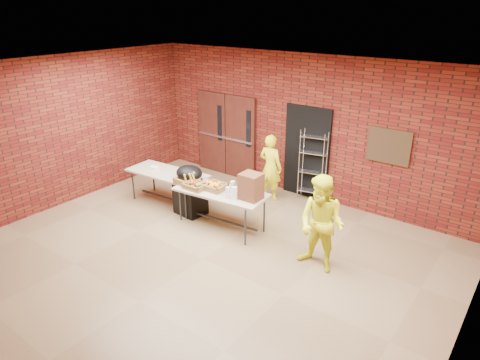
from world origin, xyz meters
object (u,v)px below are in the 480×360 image
object	(u,v)px
volunteer_man	(321,224)
wire_rack	(312,166)
volunteer_woman	(270,167)
coffee_dispenser	(251,186)
covered_grill	(190,190)
table_right	(221,194)
table_left	(167,175)

from	to	relation	value
volunteer_man	wire_rack	bearing A→B (deg)	126.35
volunteer_woman	coffee_dispenser	bearing A→B (deg)	109.05
covered_grill	table_right	bearing A→B (deg)	1.57
coffee_dispenser	volunteer_woman	bearing A→B (deg)	110.89
wire_rack	covered_grill	xyz separation A→B (m)	(-1.72, -2.12, -0.27)
table_right	volunteer_woman	world-z (taller)	volunteer_woman
table_left	table_right	distance (m)	1.59
wire_rack	table_left	distance (m)	3.20
table_right	wire_rack	bearing A→B (deg)	62.92
table_left	covered_grill	distance (m)	0.72
wire_rack	volunteer_woman	distance (m)	0.93
table_left	volunteer_woman	distance (m)	2.29
wire_rack	volunteer_man	size ratio (longest dim) A/B	0.98
table_left	covered_grill	world-z (taller)	covered_grill
wire_rack	volunteer_woman	xyz separation A→B (m)	(-0.79, -0.48, -0.05)
covered_grill	volunteer_woman	world-z (taller)	volunteer_woman
table_left	volunteer_woman	bearing A→B (deg)	40.50
coffee_dispenser	volunteer_man	bearing A→B (deg)	-8.21
table_left	table_right	xyz separation A→B (m)	(1.59, -0.10, 0.01)
wire_rack	coffee_dispenser	world-z (taller)	wire_rack
wire_rack	covered_grill	bearing A→B (deg)	-141.28
table_left	volunteer_woman	size ratio (longest dim) A/B	1.24
table_right	coffee_dispenser	bearing A→B (deg)	0.12
volunteer_man	covered_grill	bearing A→B (deg)	-178.50
covered_grill	volunteer_woman	bearing A→B (deg)	65.52
volunteer_woman	volunteer_man	bearing A→B (deg)	137.98
wire_rack	table_left	world-z (taller)	wire_rack
covered_grill	volunteer_man	xyz separation A→B (m)	(3.12, -0.21, 0.29)
wire_rack	covered_grill	world-z (taller)	wire_rack
covered_grill	wire_rack	bearing A→B (deg)	56.03
volunteer_woman	volunteer_man	xyz separation A→B (m)	(2.19, -1.85, 0.07)
wire_rack	volunteer_man	xyz separation A→B (m)	(1.40, -2.33, 0.02)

